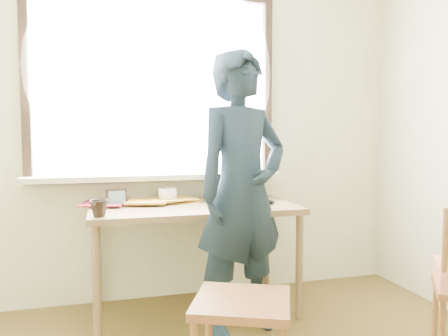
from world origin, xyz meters
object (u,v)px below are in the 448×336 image
object	(u,v)px
mug_white	(168,195)
work_chair	(242,313)
laptop	(232,198)
mug_dark	(99,208)
person	(242,192)
desk	(194,217)

from	to	relation	value
mug_white	work_chair	world-z (taller)	mug_white
laptop	mug_dark	xyz separation A→B (m)	(-0.89, -0.22, 0.00)
work_chair	person	world-z (taller)	person
mug_white	laptop	bearing A→B (deg)	-26.47
mug_white	person	distance (m)	0.65
laptop	mug_white	world-z (taller)	laptop
desk	mug_white	distance (m)	0.27
laptop	work_chair	size ratio (longest dim) A/B	0.62
desk	person	bearing A→B (deg)	-56.47
mug_white	mug_dark	bearing A→B (deg)	-137.64
person	laptop	bearing A→B (deg)	66.62
mug_white	person	xyz separation A→B (m)	(0.39, -0.52, 0.08)
mug_dark	person	distance (m)	0.87
work_chair	mug_white	bearing A→B (deg)	98.56
desk	person	xyz separation A→B (m)	(0.23, -0.35, 0.21)
laptop	person	distance (m)	0.32
mug_dark	work_chair	world-z (taller)	mug_dark
mug_dark	mug_white	bearing A→B (deg)	42.36
mug_white	person	world-z (taller)	person
laptop	mug_white	size ratio (longest dim) A/B	2.66
desk	mug_dark	world-z (taller)	mug_dark
mug_white	work_chair	distance (m)	1.25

